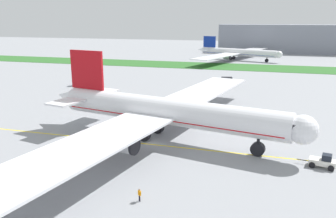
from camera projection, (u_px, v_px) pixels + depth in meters
name	position (u px, v px, depth m)	size (l,w,h in m)	color
ground_plane	(152.00, 144.00, 63.17)	(600.00, 600.00, 0.00)	gray
apron_taxi_line	(152.00, 144.00, 63.01)	(280.00, 0.36, 0.01)	yellow
grass_median_strip	(226.00, 67.00, 163.91)	(320.00, 24.00, 0.10)	#2D6628
airliner_foreground	(164.00, 111.00, 64.53)	(52.29, 84.90, 15.83)	white
pushback_tug	(323.00, 161.00, 53.15)	(5.68, 2.94, 2.15)	white
ground_crew_wingwalker_port	(139.00, 194.00, 43.22)	(0.49, 0.48, 1.68)	black
service_truck_baggage_loader	(82.00, 81.00, 117.30)	(6.59, 4.13, 2.64)	#33478C
service_truck_fuel_bowser	(225.00, 81.00, 116.96)	(4.99, 3.16, 3.01)	black
parked_airliner_far_left	(237.00, 52.00, 188.52)	(46.69, 78.12, 12.26)	white
terminal_building	(298.00, 39.00, 225.72)	(100.28, 20.00, 18.00)	gray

